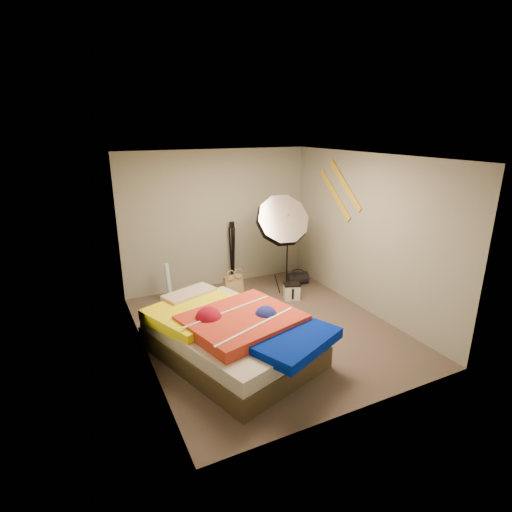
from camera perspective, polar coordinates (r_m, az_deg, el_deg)
floor at (r=6.05m, az=1.66°, el=-10.33°), size 4.00×4.00×0.00m
ceiling at (r=5.33m, az=1.91°, el=14.03°), size 4.00×4.00×0.00m
wall_back at (r=7.33m, az=-5.52°, el=5.19°), size 3.50×0.00×3.50m
wall_front at (r=4.01m, az=15.23°, el=-6.51°), size 3.50×0.00×3.50m
wall_left at (r=5.03m, az=-16.18°, el=-1.53°), size 0.00×4.00×4.00m
wall_right at (r=6.53m, az=15.53°, el=3.00°), size 0.00×4.00×4.00m
tote_bag at (r=7.14m, az=-3.25°, el=-4.15°), size 0.37×0.21×0.37m
wrapping_roll at (r=6.97m, az=-12.39°, el=-3.74°), size 0.10×0.20×0.68m
camera_case at (r=6.99m, az=5.12°, el=-5.12°), size 0.31×0.26×0.26m
duffel_bag at (r=7.63m, az=5.94°, el=-3.18°), size 0.42×0.29×0.24m
wall_stripe_upper at (r=6.83m, az=12.57°, el=9.88°), size 0.02×0.91×0.78m
wall_stripe_lower at (r=7.06m, az=11.21°, el=8.57°), size 0.02×0.91×0.78m
bed at (r=5.26m, az=-3.52°, el=-11.09°), size 2.14×2.54×0.63m
photo_umbrella at (r=6.68m, az=3.66°, el=4.94°), size 1.18×0.92×1.90m
camera_tripod at (r=7.44m, az=-3.39°, el=1.03°), size 0.08×0.08×1.21m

